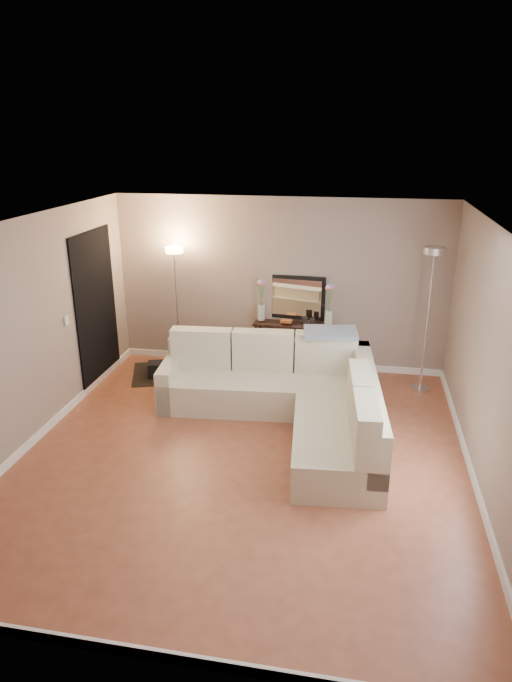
% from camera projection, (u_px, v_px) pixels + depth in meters
% --- Properties ---
extents(floor, '(5.00, 5.50, 0.01)m').
position_uv_depth(floor, '(243.00, 456.00, 6.49)').
color(floor, '#9D5439').
rests_on(floor, ground).
extents(ceiling, '(5.00, 5.50, 0.01)m').
position_uv_depth(ceiling, '(241.00, 225.00, 5.59)').
color(ceiling, white).
rests_on(ceiling, ground).
extents(wall_back, '(5.00, 0.02, 2.60)m').
position_uv_depth(wall_back, '(280.00, 284.00, 8.58)').
color(wall_back, gray).
rests_on(wall_back, ground).
extents(wall_front, '(5.00, 0.02, 2.60)m').
position_uv_depth(wall_front, '(150.00, 507.00, 3.49)').
color(wall_front, gray).
rests_on(wall_front, ground).
extents(wall_left, '(0.02, 5.50, 2.60)m').
position_uv_depth(wall_left, '(26.00, 335.00, 6.47)').
color(wall_left, gray).
rests_on(wall_left, ground).
extents(wall_right, '(0.02, 5.50, 2.60)m').
position_uv_depth(wall_right, '(491.00, 366.00, 5.61)').
color(wall_right, gray).
rests_on(wall_right, ground).
extents(baseboard_back, '(5.00, 0.03, 0.10)m').
position_uv_depth(baseboard_back, '(278.00, 362.00, 8.99)').
color(baseboard_back, white).
rests_on(baseboard_back, ground).
extents(baseboard_front, '(5.00, 0.03, 0.10)m').
position_uv_depth(baseboard_front, '(163.00, 656.00, 3.95)').
color(baseboard_front, white).
rests_on(baseboard_front, ground).
extents(baseboard_left, '(0.03, 5.50, 0.10)m').
position_uv_depth(baseboard_left, '(43.00, 432.00, 6.89)').
color(baseboard_left, white).
rests_on(baseboard_left, ground).
extents(baseboard_right, '(0.03, 5.50, 0.10)m').
position_uv_depth(baseboard_right, '(472.00, 474.00, 6.04)').
color(baseboard_right, white).
rests_on(baseboard_right, ground).
extents(doorway, '(0.02, 1.20, 2.20)m').
position_uv_depth(doorway, '(96.00, 309.00, 8.10)').
color(doorway, black).
rests_on(doorway, ground).
extents(switch_plate, '(0.02, 0.08, 0.12)m').
position_uv_depth(switch_plate, '(66.00, 320.00, 7.28)').
color(switch_plate, white).
rests_on(switch_plate, ground).
extents(sectional_sofa, '(2.96, 2.70, 0.97)m').
position_uv_depth(sectional_sofa, '(291.00, 395.00, 7.15)').
color(sectional_sofa, beige).
rests_on(sectional_sofa, floor).
extents(throw_blanket, '(0.74, 0.49, 0.09)m').
position_uv_depth(throw_blanket, '(330.00, 332.00, 7.52)').
color(throw_blanket, '#7D8EA1').
rests_on(throw_blanket, sectional_sofa).
extents(console_table, '(1.24, 0.43, 0.75)m').
position_uv_depth(console_table, '(289.00, 344.00, 8.69)').
color(console_table, black).
rests_on(console_table, floor).
extents(leaning_mirror, '(0.86, 0.12, 0.67)m').
position_uv_depth(leaning_mirror, '(297.00, 298.00, 8.58)').
color(leaning_mirror, black).
rests_on(leaning_mirror, console_table).
extents(table_decor, '(0.52, 0.13, 0.12)m').
position_uv_depth(table_decor, '(294.00, 321.00, 8.51)').
color(table_decor, '#BF5521').
rests_on(table_decor, console_table).
extents(flower_vase_left, '(0.14, 0.12, 0.64)m').
position_uv_depth(flower_vase_left, '(261.00, 303.00, 8.59)').
color(flower_vase_left, silver).
rests_on(flower_vase_left, console_table).
extents(flower_vase_right, '(0.14, 0.12, 0.64)m').
position_uv_depth(flower_vase_right, '(329.00, 308.00, 8.33)').
color(flower_vase_right, silver).
rests_on(flower_vase_right, console_table).
extents(floor_lamp_lit, '(0.33, 0.33, 1.86)m').
position_uv_depth(floor_lamp_lit, '(176.00, 283.00, 8.59)').
color(floor_lamp_lit, silver).
rests_on(floor_lamp_lit, floor).
extents(floor_lamp_unlit, '(0.30, 0.30, 2.05)m').
position_uv_depth(floor_lamp_unlit, '(430.00, 292.00, 7.65)').
color(floor_lamp_unlit, silver).
rests_on(floor_lamp_unlit, floor).
extents(charcoal_rug, '(1.44, 1.25, 0.02)m').
position_uv_depth(charcoal_rug, '(174.00, 372.00, 8.70)').
color(charcoal_rug, black).
rests_on(charcoal_rug, floor).
extents(black_bag, '(0.40, 0.34, 0.22)m').
position_uv_depth(black_bag, '(160.00, 369.00, 8.54)').
color(black_bag, black).
rests_on(black_bag, charcoal_rug).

